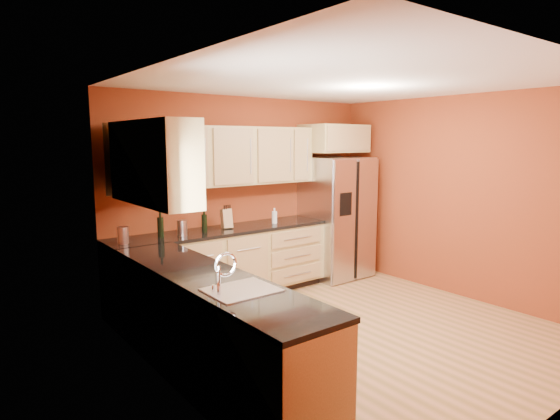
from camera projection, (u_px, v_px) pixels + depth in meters
name	position (u px, v px, depth m)	size (l,w,h in m)	color
floor	(350.00, 331.00, 5.00)	(4.00, 4.00, 0.00)	olive
ceiling	(356.00, 81.00, 4.62)	(4.00, 4.00, 0.00)	white
wall_back	(246.00, 194.00, 6.38)	(4.00, 0.04, 2.60)	maroon
wall_left	(172.00, 235.00, 3.61)	(0.04, 4.00, 2.60)	maroon
wall_right	(462.00, 197.00, 6.01)	(0.04, 4.00, 2.60)	maroon
base_cabinets_back	(224.00, 266.00, 5.94)	(2.90, 0.60, 0.88)	#9D844C
base_cabinets_left	(209.00, 331.00, 3.92)	(0.60, 2.80, 0.88)	#9D844C
countertop_back	(223.00, 231.00, 5.87)	(2.90, 0.62, 0.04)	black
countertop_left	(209.00, 278.00, 3.85)	(0.62, 2.80, 0.04)	black
upper_cabinets_back	(237.00, 156.00, 6.03)	(2.30, 0.33, 0.75)	#9D844C
upper_cabinets_left	(153.00, 162.00, 4.20)	(0.33, 1.35, 0.75)	#9D844C
corner_upper_cabinet	(133.00, 159.00, 5.04)	(0.62, 0.33, 0.75)	#9D844C
over_fridge_cabinet	(334.00, 139.00, 6.85)	(0.92, 0.60, 0.40)	#9D844C
refrigerator	(336.00, 217.00, 6.96)	(0.90, 0.75, 1.78)	silver
window	(205.00, 210.00, 3.19)	(0.03, 0.90, 1.00)	white
sink_faucet	(241.00, 271.00, 3.44)	(0.50, 0.42, 0.30)	silver
canister_left	(123.00, 235.00, 5.02)	(0.11, 0.11, 0.19)	silver
canister_right	(182.00, 228.00, 5.44)	(0.11, 0.11, 0.18)	silver
wine_bottle_a	(204.00, 220.00, 5.66)	(0.07, 0.07, 0.30)	black
wine_bottle_b	(160.00, 224.00, 5.35)	(0.07, 0.07, 0.32)	black
knife_block	(227.00, 219.00, 5.91)	(0.12, 0.11, 0.24)	tan
soap_dispenser	(274.00, 216.00, 6.25)	(0.07, 0.07, 0.21)	white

